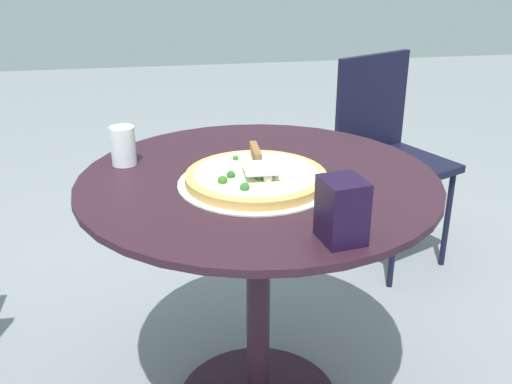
# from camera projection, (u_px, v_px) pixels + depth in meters

# --- Properties ---
(patio_table) EXTENTS (0.92, 0.92, 0.73)m
(patio_table) POSITION_uv_depth(u_px,v_px,m) (258.00, 242.00, 1.61)
(patio_table) COLOR black
(patio_table) RESTS_ON ground
(pizza_on_tray) EXTENTS (0.39, 0.39, 0.05)m
(pizza_on_tray) POSITION_uv_depth(u_px,v_px,m) (256.00, 178.00, 1.50)
(pizza_on_tray) COLOR silver
(pizza_on_tray) RESTS_ON patio_table
(pizza_server) EXTENTS (0.08, 0.21, 0.02)m
(pizza_server) POSITION_uv_depth(u_px,v_px,m) (257.00, 159.00, 1.51)
(pizza_server) COLOR silver
(pizza_server) RESTS_ON pizza_on_tray
(drinking_cup) EXTENTS (0.07, 0.07, 0.10)m
(drinking_cup) POSITION_uv_depth(u_px,v_px,m) (123.00, 146.00, 1.61)
(drinking_cup) COLOR silver
(drinking_cup) RESTS_ON patio_table
(napkin_dispenser) EXTENTS (0.09, 0.10, 0.13)m
(napkin_dispenser) POSITION_uv_depth(u_px,v_px,m) (342.00, 210.00, 1.20)
(napkin_dispenser) COLOR black
(napkin_dispenser) RESTS_ON patio_table
(patio_chair_near) EXTENTS (0.49, 0.49, 0.85)m
(patio_chair_near) POSITION_uv_depth(u_px,v_px,m) (387.00, 145.00, 2.48)
(patio_chair_near) COLOR black
(patio_chair_near) RESTS_ON ground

